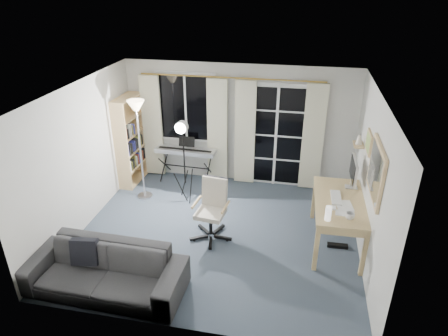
{
  "coord_description": "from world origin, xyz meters",
  "views": [
    {
      "loc": [
        1.17,
        -5.33,
        3.91
      ],
      "look_at": [
        0.04,
        0.35,
        1.05
      ],
      "focal_mm": 32.0,
      "sensor_mm": 36.0,
      "label": 1
    }
  ],
  "objects_px": {
    "bookshelf": "(129,143)",
    "sofa": "(102,264)",
    "torchiere_lamp": "(137,121)",
    "keyboard_piano": "(186,151)",
    "monitor": "(353,171)",
    "office_chair": "(213,203)",
    "mug": "(350,215)",
    "studio_light": "(182,137)",
    "desk": "(339,206)"
  },
  "relations": [
    {
      "from": "keyboard_piano",
      "to": "desk",
      "type": "relative_size",
      "value": 0.83
    },
    {
      "from": "sofa",
      "to": "monitor",
      "type": "bearing_deg",
      "value": 34.07
    },
    {
      "from": "torchiere_lamp",
      "to": "monitor",
      "type": "xyz_separation_m",
      "value": [
        3.71,
        -0.35,
        -0.45
      ]
    },
    {
      "from": "torchiere_lamp",
      "to": "keyboard_piano",
      "type": "height_order",
      "value": "torchiere_lamp"
    },
    {
      "from": "sofa",
      "to": "desk",
      "type": "bearing_deg",
      "value": 29.64
    },
    {
      "from": "keyboard_piano",
      "to": "sofa",
      "type": "height_order",
      "value": "keyboard_piano"
    },
    {
      "from": "desk",
      "to": "monitor",
      "type": "xyz_separation_m",
      "value": [
        0.2,
        0.45,
        0.4
      ]
    },
    {
      "from": "torchiere_lamp",
      "to": "studio_light",
      "type": "bearing_deg",
      "value": -0.7
    },
    {
      "from": "torchiere_lamp",
      "to": "monitor",
      "type": "distance_m",
      "value": 3.76
    },
    {
      "from": "office_chair",
      "to": "bookshelf",
      "type": "bearing_deg",
      "value": 150.71
    },
    {
      "from": "mug",
      "to": "sofa",
      "type": "bearing_deg",
      "value": -159.94
    },
    {
      "from": "studio_light",
      "to": "monitor",
      "type": "distance_m",
      "value": 2.93
    },
    {
      "from": "torchiere_lamp",
      "to": "sofa",
      "type": "bearing_deg",
      "value": -80.61
    },
    {
      "from": "keyboard_piano",
      "to": "studio_light",
      "type": "height_order",
      "value": "studio_light"
    },
    {
      "from": "keyboard_piano",
      "to": "monitor",
      "type": "distance_m",
      "value": 3.32
    },
    {
      "from": "sofa",
      "to": "torchiere_lamp",
      "type": "bearing_deg",
      "value": 100.76
    },
    {
      "from": "office_chair",
      "to": "desk",
      "type": "distance_m",
      "value": 1.96
    },
    {
      "from": "studio_light",
      "to": "office_chair",
      "type": "distance_m",
      "value": 1.39
    },
    {
      "from": "studio_light",
      "to": "office_chair",
      "type": "bearing_deg",
      "value": -47.62
    },
    {
      "from": "office_chair",
      "to": "mug",
      "type": "xyz_separation_m",
      "value": [
        2.05,
        -0.37,
        0.27
      ]
    },
    {
      "from": "monitor",
      "to": "studio_light",
      "type": "bearing_deg",
      "value": 172.22
    },
    {
      "from": "monitor",
      "to": "sofa",
      "type": "bearing_deg",
      "value": -148.34
    },
    {
      "from": "bookshelf",
      "to": "mug",
      "type": "relative_size",
      "value": 13.73
    },
    {
      "from": "studio_light",
      "to": "monitor",
      "type": "xyz_separation_m",
      "value": [
        2.9,
        -0.34,
        -0.21
      ]
    },
    {
      "from": "torchiere_lamp",
      "to": "keyboard_piano",
      "type": "distance_m",
      "value": 1.32
    },
    {
      "from": "torchiere_lamp",
      "to": "studio_light",
      "type": "height_order",
      "value": "torchiere_lamp"
    },
    {
      "from": "torchiere_lamp",
      "to": "desk",
      "type": "distance_m",
      "value": 3.71
    },
    {
      "from": "studio_light",
      "to": "keyboard_piano",
      "type": "bearing_deg",
      "value": 107.0
    },
    {
      "from": "bookshelf",
      "to": "keyboard_piano",
      "type": "distance_m",
      "value": 1.14
    },
    {
      "from": "keyboard_piano",
      "to": "monitor",
      "type": "height_order",
      "value": "monitor"
    },
    {
      "from": "studio_light",
      "to": "mug",
      "type": "xyz_separation_m",
      "value": [
        2.8,
        -1.29,
        -0.45
      ]
    },
    {
      "from": "torchiere_lamp",
      "to": "desk",
      "type": "xyz_separation_m",
      "value": [
        3.52,
        -0.8,
        -0.84
      ]
    },
    {
      "from": "monitor",
      "to": "torchiere_lamp",
      "type": "bearing_deg",
      "value": 173.54
    },
    {
      "from": "bookshelf",
      "to": "torchiere_lamp",
      "type": "height_order",
      "value": "torchiere_lamp"
    },
    {
      "from": "studio_light",
      "to": "mug",
      "type": "bearing_deg",
      "value": -21.61
    },
    {
      "from": "studio_light",
      "to": "monitor",
      "type": "bearing_deg",
      "value": -3.59
    },
    {
      "from": "desk",
      "to": "sofa",
      "type": "xyz_separation_m",
      "value": [
        -3.11,
        -1.67,
        -0.27
      ]
    },
    {
      "from": "bookshelf",
      "to": "sofa",
      "type": "height_order",
      "value": "bookshelf"
    },
    {
      "from": "torchiere_lamp",
      "to": "bookshelf",
      "type": "bearing_deg",
      "value": 130.56
    },
    {
      "from": "keyboard_piano",
      "to": "desk",
      "type": "bearing_deg",
      "value": -26.21
    },
    {
      "from": "desk",
      "to": "mug",
      "type": "distance_m",
      "value": 0.54
    },
    {
      "from": "office_chair",
      "to": "keyboard_piano",
      "type": "bearing_deg",
      "value": 125.87
    },
    {
      "from": "bookshelf",
      "to": "keyboard_piano",
      "type": "relative_size",
      "value": 1.45
    },
    {
      "from": "torchiere_lamp",
      "to": "mug",
      "type": "xyz_separation_m",
      "value": [
        3.62,
        -1.3,
        -0.68
      ]
    },
    {
      "from": "keyboard_piano",
      "to": "mug",
      "type": "height_order",
      "value": "keyboard_piano"
    },
    {
      "from": "bookshelf",
      "to": "monitor",
      "type": "bearing_deg",
      "value": -10.13
    },
    {
      "from": "bookshelf",
      "to": "office_chair",
      "type": "relative_size",
      "value": 1.79
    },
    {
      "from": "desk",
      "to": "bookshelf",
      "type": "bearing_deg",
      "value": 160.08
    },
    {
      "from": "keyboard_piano",
      "to": "studio_light",
      "type": "xyz_separation_m",
      "value": [
        0.19,
        -0.78,
        0.64
      ]
    },
    {
      "from": "torchiere_lamp",
      "to": "studio_light",
      "type": "xyz_separation_m",
      "value": [
        0.81,
        -0.01,
        -0.23
      ]
    }
  ]
}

